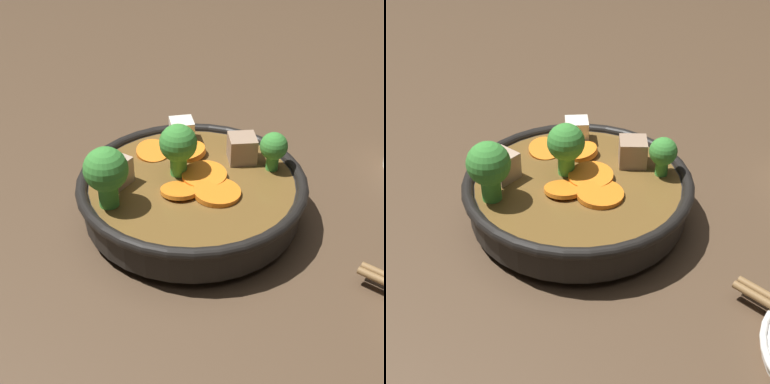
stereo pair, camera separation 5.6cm
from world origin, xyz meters
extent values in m
plane|color=#4C3826|center=(0.00, 0.00, 0.00)|extent=(3.00, 3.00, 0.00)
cylinder|color=black|center=(0.00, 0.00, 0.01)|extent=(0.12, 0.12, 0.01)
cylinder|color=black|center=(0.00, 0.00, 0.03)|extent=(0.23, 0.23, 0.04)
torus|color=black|center=(0.00, 0.00, 0.05)|extent=(0.24, 0.24, 0.01)
cylinder|color=brown|center=(0.00, 0.00, 0.04)|extent=(0.21, 0.21, 0.02)
cylinder|color=orange|center=(-0.01, 0.01, 0.05)|extent=(0.06, 0.06, 0.01)
cylinder|color=orange|center=(0.00, 0.03, 0.05)|extent=(0.07, 0.07, 0.01)
cylinder|color=orange|center=(-0.04, -0.04, 0.05)|extent=(0.05, 0.05, 0.01)
cylinder|color=orange|center=(-0.01, -0.07, 0.05)|extent=(0.05, 0.05, 0.01)
cylinder|color=orange|center=(0.02, 0.01, 0.05)|extent=(0.06, 0.06, 0.01)
cylinder|color=green|center=(0.00, -0.02, 0.06)|extent=(0.02, 0.02, 0.02)
sphere|color=#388433|center=(0.00, -0.02, 0.08)|extent=(0.04, 0.04, 0.04)
cylinder|color=green|center=(-0.08, 0.04, 0.05)|extent=(0.01, 0.01, 0.02)
sphere|color=#388433|center=(-0.08, 0.04, 0.07)|extent=(0.03, 0.03, 0.03)
cylinder|color=green|center=(0.08, -0.03, 0.06)|extent=(0.02, 0.02, 0.03)
sphere|color=#388433|center=(0.08, -0.03, 0.09)|extent=(0.04, 0.04, 0.04)
cube|color=tan|center=(0.06, -0.05, 0.06)|extent=(0.03, 0.03, 0.03)
cube|color=#9E7F66|center=(-0.07, 0.01, 0.06)|extent=(0.04, 0.04, 0.03)
cube|color=silver|center=(-0.05, -0.07, 0.06)|extent=(0.04, 0.04, 0.03)
camera|label=1|loc=(0.33, 0.32, 0.35)|focal=50.00mm
camera|label=2|loc=(0.29, 0.35, 0.35)|focal=50.00mm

